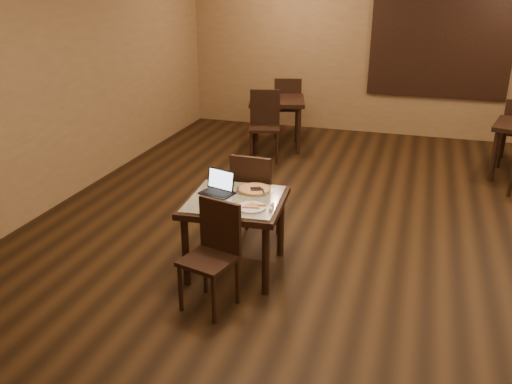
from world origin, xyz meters
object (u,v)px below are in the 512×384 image
(chair_main_near, at_px, (214,249))
(chair_main_far, at_px, (254,194))
(other_table_b, at_px, (277,107))
(other_table_b_chair_far, at_px, (287,104))
(other_table_b_chair_near, at_px, (265,121))
(tiled_table, at_px, (235,208))
(pizza_pan, at_px, (255,190))
(laptop, at_px, (219,187))

(chair_main_near, xyz_separation_m, chair_main_far, (-0.02, 1.23, 0.03))
(other_table_b, xyz_separation_m, other_table_b_chair_far, (0.02, 0.63, -0.08))
(other_table_b_chair_near, bearing_deg, chair_main_near, -94.28)
(other_table_b_chair_near, relative_size, other_table_b_chair_far, 1.00)
(tiled_table, height_order, chair_main_far, chair_main_far)
(chair_main_near, distance_m, other_table_b_chair_far, 5.39)
(pizza_pan, bearing_deg, tiled_table, -116.57)
(chair_main_far, distance_m, other_table_b_chair_near, 2.94)
(chair_main_far, xyz_separation_m, other_table_b, (-0.70, 3.48, 0.12))
(chair_main_far, bearing_deg, laptop, 70.88)
(chair_main_near, relative_size, other_table_b_chair_far, 0.89)
(other_table_b, bearing_deg, other_table_b_chair_far, 73.14)
(chair_main_near, xyz_separation_m, other_table_b, (-0.72, 4.71, 0.15))
(tiled_table, distance_m, chair_main_near, 0.63)
(laptop, bearing_deg, tiled_table, -9.81)
(pizza_pan, height_order, other_table_b_chair_near, other_table_b_chair_near)
(chair_main_near, xyz_separation_m, pizza_pan, (0.10, 0.86, 0.23))
(laptop, bearing_deg, other_table_b_chair_near, 115.53)
(chair_main_near, distance_m, laptop, 0.80)
(laptop, distance_m, other_table_b, 4.03)
(chair_main_near, relative_size, other_table_b_chair_near, 0.89)
(tiled_table, height_order, chair_main_near, chair_main_near)
(chair_main_far, distance_m, other_table_b_chair_far, 4.17)
(tiled_table, bearing_deg, other_table_b, 95.20)
(other_table_b_chair_near, bearing_deg, other_table_b_chair_far, 73.14)
(laptop, xyz_separation_m, pizza_pan, (0.32, 0.14, -0.05))
(chair_main_far, xyz_separation_m, laptop, (-0.20, -0.51, 0.24))
(laptop, distance_m, other_table_b_chair_far, 4.65)
(chair_main_near, height_order, pizza_pan, chair_main_near)
(laptop, bearing_deg, chair_main_near, -56.31)
(tiled_table, relative_size, chair_main_far, 0.97)
(chair_main_far, xyz_separation_m, other_table_b_chair_near, (-0.73, 2.85, 0.03))
(chair_main_near, relative_size, chair_main_far, 0.94)
(chair_main_near, height_order, other_table_b, chair_main_near)
(tiled_table, bearing_deg, chair_main_near, -92.65)
(laptop, relative_size, pizza_pan, 0.98)
(chair_main_near, bearing_deg, chair_main_far, 105.41)
(other_table_b_chair_near, bearing_deg, other_table_b, 73.14)
(tiled_table, distance_m, chair_main_far, 0.62)
(chair_main_far, bearing_deg, other_table_b_chair_near, -73.78)
(chair_main_near, xyz_separation_m, other_table_b_chair_far, (-0.70, 5.34, 0.07))
(pizza_pan, xyz_separation_m, other_table_b_chair_far, (-0.80, 4.48, -0.16))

